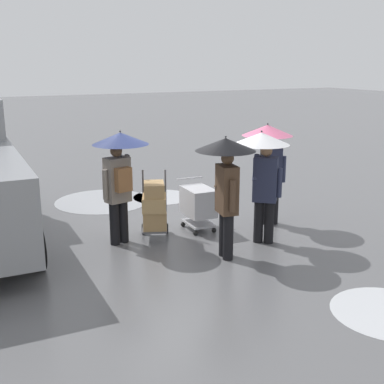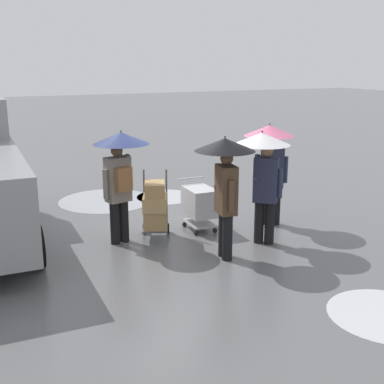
% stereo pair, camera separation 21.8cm
% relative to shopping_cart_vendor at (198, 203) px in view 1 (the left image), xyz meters
% --- Properties ---
extents(ground_plane, '(90.00, 90.00, 0.00)m').
position_rel_shopping_cart_vendor_xyz_m(ground_plane, '(0.58, -0.09, -0.57)').
color(ground_plane, '#5B5B5E').
extents(slush_patch_near_cluster, '(1.50, 1.50, 0.01)m').
position_rel_shopping_cart_vendor_xyz_m(slush_patch_near_cluster, '(-0.39, -2.69, -0.56)').
color(slush_patch_near_cluster, '#ADAFB5').
rests_on(slush_patch_near_cluster, ground).
extents(slush_patch_under_van, '(2.32, 2.32, 0.01)m').
position_rel_shopping_cart_vendor_xyz_m(slush_patch_under_van, '(1.11, -3.01, -0.56)').
color(slush_patch_under_van, '#999BA0').
rests_on(slush_patch_under_van, ground).
extents(shopping_cart_vendor, '(0.58, 0.84, 1.02)m').
position_rel_shopping_cart_vendor_xyz_m(shopping_cart_vendor, '(0.00, 0.00, 0.00)').
color(shopping_cart_vendor, '#B2B2B7').
rests_on(shopping_cart_vendor, ground).
extents(hand_dolly_boxes, '(0.75, 0.84, 1.32)m').
position_rel_shopping_cart_vendor_xyz_m(hand_dolly_boxes, '(1.01, 0.09, 0.07)').
color(hand_dolly_boxes, '#515156').
rests_on(hand_dolly_boxes, ground).
extents(pedestrian_pink_side, '(1.04, 1.04, 2.15)m').
position_rel_shopping_cart_vendor_xyz_m(pedestrian_pink_side, '(-1.48, 0.32, 1.02)').
color(pedestrian_pink_side, black).
rests_on(pedestrian_pink_side, ground).
extents(pedestrian_black_side, '(1.04, 1.04, 2.15)m').
position_rel_shopping_cart_vendor_xyz_m(pedestrian_black_side, '(1.65, 0.01, 1.00)').
color(pedestrian_black_side, black).
rests_on(pedestrian_black_side, ground).
extents(pedestrian_white_side, '(1.04, 1.04, 2.15)m').
position_rel_shopping_cart_vendor_xyz_m(pedestrian_white_side, '(-0.71, 1.20, 1.00)').
color(pedestrian_white_side, black).
rests_on(pedestrian_white_side, ground).
extents(pedestrian_far_side, '(1.04, 1.04, 2.15)m').
position_rel_shopping_cart_vendor_xyz_m(pedestrian_far_side, '(0.27, 1.51, 1.02)').
color(pedestrian_far_side, black).
rests_on(pedestrian_far_side, ground).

